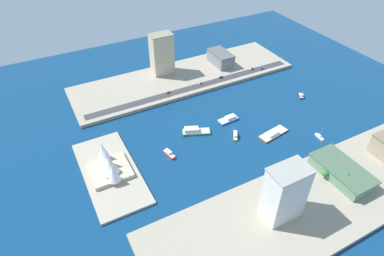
{
  "coord_description": "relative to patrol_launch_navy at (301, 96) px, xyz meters",
  "views": [
    {
      "loc": [
        -185.57,
        139.49,
        183.8
      ],
      "look_at": [
        13.46,
        34.22,
        2.73
      ],
      "focal_mm": 31.0,
      "sensor_mm": 36.0,
      "label": 1
    }
  ],
  "objects": [
    {
      "name": "ground_plane",
      "position": [
        -9.36,
        87.25,
        -1.41
      ],
      "size": [
        440.0,
        440.0,
        0.0
      ],
      "primitive_type": "plane",
      "color": "navy"
    },
    {
      "name": "ferry_green_doubledeck",
      "position": [
        0.03,
        121.09,
        0.67
      ],
      "size": [
        17.05,
        25.37,
        5.51
      ],
      "color": "#2D8C4C",
      "rests_on": "ground_plane"
    },
    {
      "name": "road_strip",
      "position": [
        61.65,
        87.25,
        1.95
      ],
      "size": [
        9.01,
        228.0,
        0.15
      ],
      "primitive_type": "cube",
      "color": "#38383D",
      "rests_on": "quay_east"
    },
    {
      "name": "sedan_silver",
      "position": [
        63.77,
        79.79,
        2.83
      ],
      "size": [
        2.12,
        4.4,
        1.64
      ],
      "color": "black",
      "rests_on": "road_strip"
    },
    {
      "name": "water_taxi_orange",
      "position": [
        -20.73,
        92.56,
        0.19
      ],
      "size": [
        13.36,
        9.82,
        4.11
      ],
      "color": "orange",
      "rests_on": "ground_plane"
    },
    {
      "name": "peninsula_point",
      "position": [
        -12.31,
        200.02,
        -0.41
      ],
      "size": [
        86.12,
        38.64,
        2.0
      ],
      "primitive_type": "cube",
      "color": "#A89E89",
      "rests_on": "ground_plane"
    },
    {
      "name": "sailboat_small_white",
      "position": [
        -55.53,
        29.76,
        -0.41
      ],
      "size": [
        10.74,
        3.83,
        11.98
      ],
      "color": "white",
      "rests_on": "ground_plane"
    },
    {
      "name": "office_block_beige",
      "position": [
        104.74,
        104.35,
        23.9
      ],
      "size": [
        15.19,
        23.85,
        43.97
      ],
      "color": "#C6B793",
      "rests_on": "quay_east"
    },
    {
      "name": "pickup_red",
      "position": [
        63.91,
        116.8,
        2.74
      ],
      "size": [
        1.85,
        4.79,
        1.44
      ],
      "color": "black",
      "rests_on": "road_strip"
    },
    {
      "name": "quay_east",
      "position": [
        86.86,
        87.25,
        0.24
      ],
      "size": [
        70.0,
        240.0,
        3.29
      ],
      "primitive_type": "cube",
      "color": "#9E937F",
      "rests_on": "ground_plane"
    },
    {
      "name": "suv_black",
      "position": [
        64.78,
        54.03,
        2.82
      ],
      "size": [
        1.95,
        4.55,
        1.62
      ],
      "color": "black",
      "rests_on": "road_strip"
    },
    {
      "name": "warehouse_low_gray",
      "position": [
        92.66,
        38.02,
        8.92
      ],
      "size": [
        33.1,
        18.59,
        14.02
      ],
      "color": "gray",
      "rests_on": "quay_east"
    },
    {
      "name": "tugboat_red",
      "position": [
        -15.05,
        152.3,
        0.18
      ],
      "size": [
        13.85,
        6.24,
        4.05
      ],
      "color": "red",
      "rests_on": "ground_plane"
    },
    {
      "name": "barge_flat_brown",
      "position": [
        -33.76,
        62.43,
        -0.15
      ],
      "size": [
        14.1,
        29.8,
        3.58
      ],
      "color": "brown",
      "rests_on": "ground_plane"
    },
    {
      "name": "terminal_long_green",
      "position": [
        -97.35,
        51.32,
        6.36
      ],
      "size": [
        45.82,
        24.18,
        8.9
      ],
      "color": "slate",
      "rests_on": "quay_west"
    },
    {
      "name": "hatchback_blue",
      "position": [
        59.44,
        3.85,
        2.82
      ],
      "size": [
        1.85,
        4.62,
        1.6
      ],
      "color": "black",
      "rests_on": "road_strip"
    },
    {
      "name": "park_tree_cluster",
      "position": [
        -99.6,
        55.66,
        7.58
      ],
      "size": [
        15.72,
        23.93,
        9.68
      ],
      "color": "brown",
      "rests_on": "quay_west"
    },
    {
      "name": "opera_landmark",
      "position": [
        -12.38,
        200.02,
        8.07
      ],
      "size": [
        35.83,
        29.44,
        20.62
      ],
      "color": "#BCAD93",
      "rests_on": "peninsula_point"
    },
    {
      "name": "traffic_light_waterfront",
      "position": [
        55.67,
        120.37,
        6.22
      ],
      "size": [
        0.36,
        0.36,
        6.5
      ],
      "color": "black",
      "rests_on": "quay_east"
    },
    {
      "name": "taxi_yellow_cab",
      "position": [
        64.21,
        14.12,
        2.84
      ],
      "size": [
        2.01,
        5.13,
        1.67
      ],
      "color": "black",
      "rests_on": "road_strip"
    },
    {
      "name": "quay_west",
      "position": [
        -105.57,
        87.25,
        0.24
      ],
      "size": [
        70.0,
        240.0,
        3.29
      ],
      "primitive_type": "cube",
      "color": "#9E937F",
      "rests_on": "ground_plane"
    },
    {
      "name": "catamaran_blue",
      "position": [
        1.33,
        85.17,
        0.11
      ],
      "size": [
        9.05,
        20.76,
        4.15
      ],
      "color": "blue",
      "rests_on": "ground_plane"
    },
    {
      "name": "patrol_launch_navy",
      "position": [
        0.0,
        0.0,
        0.0
      ],
      "size": [
        10.42,
        8.01,
        4.02
      ],
      "color": "#1E284C",
      "rests_on": "ground_plane"
    },
    {
      "name": "hotel_broad_white",
      "position": [
        -102.68,
        112.77,
        22.23
      ],
      "size": [
        16.67,
        25.34,
        40.64
      ],
      "color": "silver",
      "rests_on": "quay_west"
    }
  ]
}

